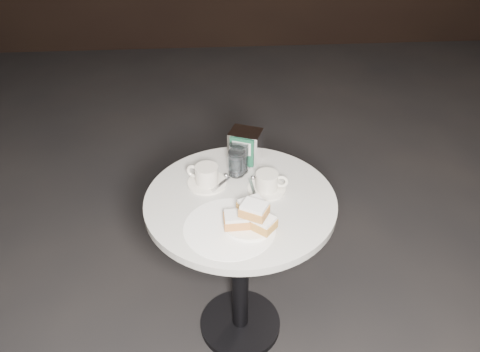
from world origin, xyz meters
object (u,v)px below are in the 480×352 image
cafe_table (240,238)px  coffee_cup_right (267,183)px  beignet_plate (251,217)px  water_glass_left (237,163)px  napkin_dispenser (245,147)px  water_glass_right (239,158)px  coffee_cup_left (206,176)px

cafe_table → coffee_cup_right: coffee_cup_right is taller
beignet_plate → coffee_cup_right: size_ratio=1.28×
beignet_plate → water_glass_left: beignet_plate is taller
beignet_plate → coffee_cup_right: 0.21m
coffee_cup_right → beignet_plate: bearing=-102.3°
water_glass_left → napkin_dispenser: 0.09m
water_glass_left → water_glass_right: bearing=65.5°
beignet_plate → water_glass_left: 0.31m
water_glass_left → napkin_dispenser: (0.04, 0.08, 0.02)m
water_glass_left → napkin_dispenser: size_ratio=0.70×
beignet_plate → water_glass_right: size_ratio=1.75×
coffee_cup_left → water_glass_right: bearing=56.6°
water_glass_left → water_glass_right: water_glass_right is taller
cafe_table → water_glass_right: (0.01, 0.18, 0.26)m
napkin_dispenser → coffee_cup_right: bearing=-49.3°
cafe_table → water_glass_right: size_ratio=6.18×
water_glass_left → water_glass_right: size_ratio=0.85×
coffee_cup_right → water_glass_right: (-0.10, 0.13, 0.03)m
coffee_cup_right → napkin_dispenser: size_ratio=1.12×
coffee_cup_left → water_glass_left: water_glass_left is taller
coffee_cup_left → napkin_dispenser: bearing=66.0°
napkin_dispenser → water_glass_left: bearing=-94.3°
beignet_plate → coffee_cup_left: 0.29m
water_glass_left → napkin_dispenser: napkin_dispenser is taller
water_glass_left → cafe_table: bearing=-88.5°
water_glass_left → water_glass_right: 0.03m
beignet_plate → napkin_dispenser: napkin_dispenser is taller
coffee_cup_left → coffee_cup_right: coffee_cup_left is taller
water_glass_right → napkin_dispenser: (0.03, 0.06, 0.01)m
water_glass_right → beignet_plate: bearing=-87.2°
coffee_cup_right → water_glass_right: bearing=135.1°
cafe_table → beignet_plate: (0.02, -0.15, 0.24)m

